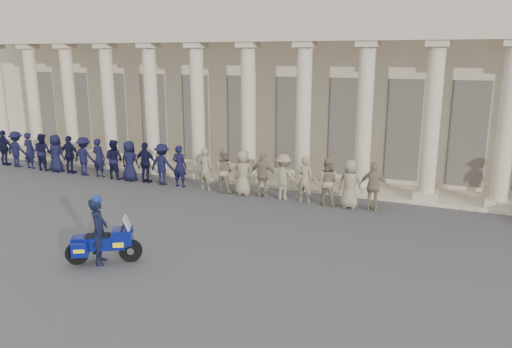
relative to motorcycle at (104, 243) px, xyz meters
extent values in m
plane|color=#3D3D3F|center=(1.23, 1.89, -0.59)|extent=(90.00, 90.00, 0.00)
cube|color=#BFAE8F|center=(1.23, 16.89, 3.91)|extent=(40.00, 10.00, 9.00)
cube|color=#BFAE8F|center=(1.23, 10.69, -0.52)|extent=(40.00, 2.60, 0.15)
cube|color=#BFAE8F|center=(1.23, 9.89, 6.20)|extent=(35.80, 1.00, 1.00)
cube|color=#BFAE8F|center=(1.23, 9.89, 7.30)|extent=(35.80, 1.00, 1.20)
cube|color=#BFAE8F|center=(-15.67, 9.89, -0.29)|extent=(0.90, 0.90, 0.30)
cylinder|color=#BFAE8F|center=(-15.67, 9.89, 2.66)|extent=(0.64, 0.64, 5.60)
cube|color=#BFAE8F|center=(-13.07, 9.89, -0.29)|extent=(0.90, 0.90, 0.30)
cylinder|color=#BFAE8F|center=(-13.07, 9.89, 2.66)|extent=(0.64, 0.64, 5.60)
cube|color=#BFAE8F|center=(-13.07, 9.89, 5.58)|extent=(0.85, 0.85, 0.24)
cube|color=#BFAE8F|center=(-10.47, 9.89, -0.29)|extent=(0.90, 0.90, 0.30)
cylinder|color=#BFAE8F|center=(-10.47, 9.89, 2.66)|extent=(0.64, 0.64, 5.60)
cube|color=#BFAE8F|center=(-10.47, 9.89, 5.58)|extent=(0.85, 0.85, 0.24)
cube|color=#BFAE8F|center=(-7.87, 9.89, -0.29)|extent=(0.90, 0.90, 0.30)
cylinder|color=#BFAE8F|center=(-7.87, 9.89, 2.66)|extent=(0.64, 0.64, 5.60)
cube|color=#BFAE8F|center=(-7.87, 9.89, 5.58)|extent=(0.85, 0.85, 0.24)
cube|color=#BFAE8F|center=(-5.27, 9.89, -0.29)|extent=(0.90, 0.90, 0.30)
cylinder|color=#BFAE8F|center=(-5.27, 9.89, 2.66)|extent=(0.64, 0.64, 5.60)
cube|color=#BFAE8F|center=(-5.27, 9.89, 5.58)|extent=(0.85, 0.85, 0.24)
cube|color=#BFAE8F|center=(-2.67, 9.89, -0.29)|extent=(0.90, 0.90, 0.30)
cylinder|color=#BFAE8F|center=(-2.67, 9.89, 2.66)|extent=(0.64, 0.64, 5.60)
cube|color=#BFAE8F|center=(-2.67, 9.89, 5.58)|extent=(0.85, 0.85, 0.24)
cube|color=#BFAE8F|center=(-0.07, 9.89, -0.29)|extent=(0.90, 0.90, 0.30)
cylinder|color=#BFAE8F|center=(-0.07, 9.89, 2.66)|extent=(0.64, 0.64, 5.60)
cube|color=#BFAE8F|center=(-0.07, 9.89, 5.58)|extent=(0.85, 0.85, 0.24)
cube|color=#BFAE8F|center=(2.53, 9.89, -0.29)|extent=(0.90, 0.90, 0.30)
cylinder|color=#BFAE8F|center=(2.53, 9.89, 2.66)|extent=(0.64, 0.64, 5.60)
cube|color=#BFAE8F|center=(2.53, 9.89, 5.58)|extent=(0.85, 0.85, 0.24)
cube|color=#BFAE8F|center=(5.13, 9.89, -0.29)|extent=(0.90, 0.90, 0.30)
cylinder|color=#BFAE8F|center=(5.13, 9.89, 2.66)|extent=(0.64, 0.64, 5.60)
cube|color=#BFAE8F|center=(5.13, 9.89, 5.58)|extent=(0.85, 0.85, 0.24)
cube|color=#BFAE8F|center=(7.73, 9.89, -0.29)|extent=(0.90, 0.90, 0.30)
cylinder|color=#BFAE8F|center=(7.73, 9.89, 2.66)|extent=(0.64, 0.64, 5.60)
cube|color=#BFAE8F|center=(7.73, 9.89, 5.58)|extent=(0.85, 0.85, 0.24)
cube|color=#BFAE8F|center=(10.33, 9.89, -0.29)|extent=(0.90, 0.90, 0.30)
cylinder|color=#BFAE8F|center=(10.33, 9.89, 2.66)|extent=(0.64, 0.64, 5.60)
cube|color=black|center=(-14.37, 11.91, 1.96)|extent=(1.30, 0.12, 4.20)
cube|color=black|center=(-11.77, 11.91, 1.96)|extent=(1.30, 0.12, 4.20)
cube|color=black|center=(-9.17, 11.91, 1.96)|extent=(1.30, 0.12, 4.20)
cube|color=black|center=(-6.57, 11.91, 1.96)|extent=(1.30, 0.12, 4.20)
cube|color=black|center=(-3.97, 11.91, 1.96)|extent=(1.30, 0.12, 4.20)
cube|color=black|center=(-1.37, 11.91, 1.96)|extent=(1.30, 0.12, 4.20)
cube|color=black|center=(1.23, 11.91, 1.96)|extent=(1.30, 0.12, 4.20)
cube|color=black|center=(3.83, 11.91, 1.96)|extent=(1.30, 0.12, 4.20)
cube|color=black|center=(6.43, 11.91, 1.96)|extent=(1.30, 0.12, 4.20)
cube|color=black|center=(9.03, 11.91, 1.96)|extent=(1.30, 0.12, 4.20)
imported|color=black|center=(-13.41, 7.97, 0.35)|extent=(1.10, 0.46, 1.88)
imported|color=black|center=(-12.50, 7.97, 0.35)|extent=(1.22, 0.70, 1.88)
imported|color=black|center=(-11.59, 7.97, 0.35)|extent=(0.69, 0.45, 1.88)
imported|color=black|center=(-10.69, 7.97, 0.35)|extent=(0.92, 0.71, 1.88)
imported|color=black|center=(-9.78, 7.97, 0.35)|extent=(0.92, 0.60, 1.88)
imported|color=black|center=(-8.88, 7.97, 0.35)|extent=(1.10, 0.46, 1.88)
imported|color=black|center=(-7.97, 7.97, 0.35)|extent=(1.22, 0.70, 1.88)
imported|color=black|center=(-7.07, 7.97, 0.35)|extent=(0.69, 0.45, 1.88)
imported|color=black|center=(-6.16, 7.97, 0.35)|extent=(0.92, 0.71, 1.88)
imported|color=black|center=(-5.26, 7.97, 0.35)|extent=(0.92, 0.60, 1.88)
imported|color=black|center=(-4.35, 7.97, 0.35)|extent=(1.10, 0.46, 1.88)
imported|color=black|center=(-3.44, 7.97, 0.35)|extent=(1.22, 0.70, 1.88)
imported|color=black|center=(-2.54, 7.97, 0.35)|extent=(0.69, 0.45, 1.88)
imported|color=gray|center=(-1.23, 7.97, 0.35)|extent=(0.69, 0.45, 1.88)
imported|color=gray|center=(-0.33, 7.97, 0.35)|extent=(0.92, 0.71, 1.88)
imported|color=gray|center=(0.58, 7.97, 0.35)|extent=(0.92, 0.60, 1.88)
imported|color=gray|center=(1.48, 7.97, 0.35)|extent=(1.10, 0.46, 1.88)
imported|color=gray|center=(2.39, 7.97, 0.35)|extent=(1.22, 0.70, 1.88)
imported|color=gray|center=(3.30, 7.97, 0.35)|extent=(0.69, 0.45, 1.88)
imported|color=gray|center=(4.20, 7.97, 0.35)|extent=(0.92, 0.71, 1.88)
imported|color=gray|center=(5.11, 7.97, 0.35)|extent=(0.92, 0.60, 1.88)
imported|color=gray|center=(6.01, 7.97, 0.35)|extent=(1.10, 0.46, 1.88)
cylinder|color=black|center=(0.62, 0.37, -0.27)|extent=(0.63, 0.45, 0.65)
cylinder|color=black|center=(-0.65, -0.39, -0.27)|extent=(0.63, 0.45, 0.65)
cube|color=navy|center=(0.03, 0.01, 0.02)|extent=(1.18, 0.94, 0.37)
cube|color=navy|center=(0.45, 0.27, 0.18)|extent=(0.73, 0.72, 0.44)
cube|color=silver|center=(0.45, 0.27, -0.05)|extent=(0.34, 0.36, 0.12)
cube|color=#B2BFCC|center=(0.59, 0.36, 0.51)|extent=(0.41, 0.49, 0.53)
cube|color=black|center=(-0.14, -0.09, 0.22)|extent=(0.72, 0.62, 0.10)
cube|color=navy|center=(-0.60, -0.37, 0.10)|extent=(0.47, 0.46, 0.22)
cube|color=navy|center=(-0.36, -0.59, -0.05)|extent=(0.49, 0.41, 0.39)
cube|color=#F3F40C|center=(-0.36, -0.59, -0.05)|extent=(0.37, 0.35, 0.10)
cube|color=navy|center=(-0.68, -0.05, -0.05)|extent=(0.49, 0.41, 0.39)
cube|color=#F3F40C|center=(-0.68, -0.05, -0.05)|extent=(0.37, 0.35, 0.10)
cylinder|color=silver|center=(-0.52, -0.04, -0.30)|extent=(0.56, 0.39, 0.10)
cylinder|color=black|center=(0.45, 0.27, 0.41)|extent=(0.39, 0.61, 0.04)
imported|color=black|center=(-0.10, -0.06, 0.37)|extent=(0.76, 0.84, 1.92)
sphere|color=navy|center=(-0.10, -0.06, 1.28)|extent=(0.28, 0.28, 0.28)
camera|label=1|loc=(9.28, -10.36, 5.22)|focal=35.00mm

